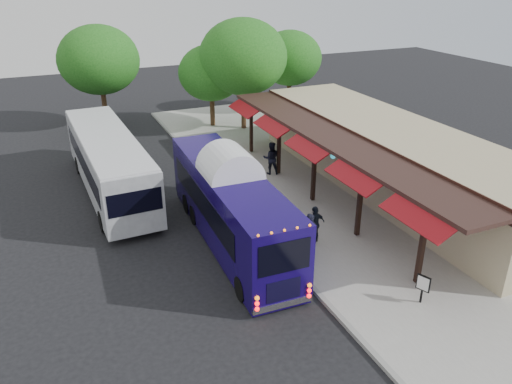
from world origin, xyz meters
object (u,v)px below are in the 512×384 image
ped_a (310,235)px  ped_d (246,175)px  ped_b (271,158)px  sign_board (423,285)px  coach_bus (231,203)px  ped_c (315,224)px  city_bus (109,161)px

ped_a → ped_d: size_ratio=0.96×
ped_b → sign_board: size_ratio=1.70×
ped_d → coach_bus: bearing=63.9°
ped_d → sign_board: (2.07, -11.40, -0.22)m
coach_bus → ped_a: 3.70m
coach_bus → ped_c: (3.24, -1.71, -0.89)m
coach_bus → sign_board: size_ratio=9.82×
city_bus → ped_a: 12.05m
ped_a → ped_b: (2.34, 8.75, 0.02)m
ped_c → sign_board: bearing=96.9°
ped_b → ped_c: 8.03m
ped_a → ped_c: (0.73, 0.89, -0.09)m
coach_bus → city_bus: size_ratio=0.91×
ped_b → ped_d: size_ratio=0.97×
city_bus → ped_b: 8.99m
city_bus → ped_d: bearing=-28.0°
coach_bus → sign_board: coach_bus is taller
coach_bus → ped_b: size_ratio=5.79×
city_bus → ped_a: size_ratio=6.45×
sign_board → ped_b: bearing=66.2°
coach_bus → ped_d: coach_bus is taller
city_bus → ped_d: size_ratio=6.17×
ped_b → sign_board: ped_b is taller
ped_a → coach_bus: bearing=131.9°
city_bus → sign_board: bearing=-61.5°
ped_b → ped_c: ped_b is taller
coach_bus → ped_c: 3.77m
city_bus → sign_board: (8.58, -14.58, -0.87)m
ped_c → sign_board: 5.51m
ped_b → ped_c: (-1.61, -7.87, -0.11)m
ped_a → sign_board: (2.06, -4.46, -0.18)m
ped_a → ped_d: bearing=87.8°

